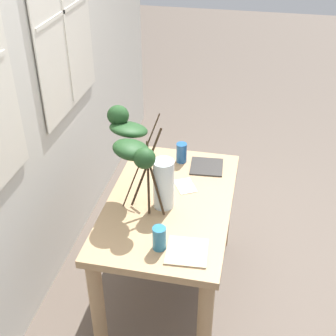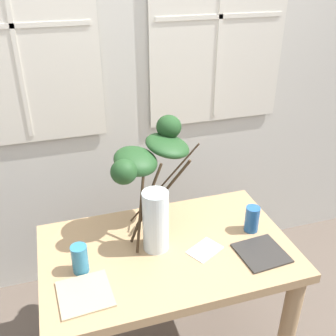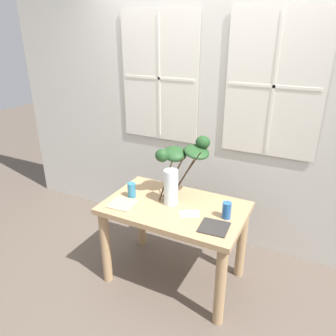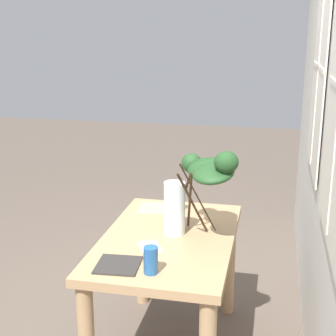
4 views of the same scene
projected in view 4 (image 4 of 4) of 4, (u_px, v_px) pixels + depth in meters
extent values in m
cube|color=white|center=(320.00, 67.00, 2.79)|extent=(0.74, 0.01, 1.14)
cube|color=silver|center=(319.00, 67.00, 2.79)|extent=(0.81, 0.01, 1.21)
cube|color=silver|center=(319.00, 67.00, 2.79)|extent=(0.02, 0.01, 1.14)
cube|color=silver|center=(319.00, 67.00, 2.79)|extent=(0.74, 0.01, 0.02)
cube|color=tan|center=(168.00, 240.00, 2.69)|extent=(1.13, 0.70, 0.05)
cylinder|color=tan|center=(142.00, 256.00, 3.32)|extent=(0.08, 0.08, 0.68)
cylinder|color=tan|center=(229.00, 264.00, 3.20)|extent=(0.08, 0.08, 0.68)
cylinder|color=silver|center=(174.00, 208.00, 2.68)|extent=(0.12, 0.12, 0.29)
cylinder|color=silver|center=(174.00, 224.00, 2.71)|extent=(0.10, 0.10, 0.09)
cylinder|color=#382819|center=(183.00, 197.00, 2.71)|extent=(0.09, 0.13, 0.37)
ellipsoid|color=#1E421E|center=(192.00, 163.00, 2.71)|extent=(0.16, 0.17, 0.13)
cylinder|color=#382819|center=(193.00, 204.00, 2.58)|extent=(0.24, 0.14, 0.39)
ellipsoid|color=#1E421E|center=(213.00, 173.00, 2.45)|extent=(0.30, 0.29, 0.12)
cylinder|color=#382819|center=(190.00, 200.00, 2.67)|extent=(0.18, 0.06, 0.37)
ellipsoid|color=#1E421E|center=(206.00, 168.00, 2.63)|extent=(0.25, 0.26, 0.15)
cylinder|color=#382819|center=(199.00, 199.00, 2.56)|extent=(0.30, 0.16, 0.45)
ellipsoid|color=#1E421E|center=(226.00, 162.00, 2.40)|extent=(0.17, 0.17, 0.13)
cylinder|color=teal|center=(177.00, 201.00, 3.04)|extent=(0.07, 0.07, 0.13)
cylinder|color=#235693|center=(151.00, 260.00, 2.26)|extent=(0.07, 0.07, 0.13)
cube|color=tan|center=(155.00, 209.00, 3.08)|extent=(0.22, 0.22, 0.01)
cube|color=#2D2B28|center=(118.00, 265.00, 2.35)|extent=(0.22, 0.22, 0.01)
cube|color=silver|center=(150.00, 247.00, 2.55)|extent=(0.18, 0.16, 0.00)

